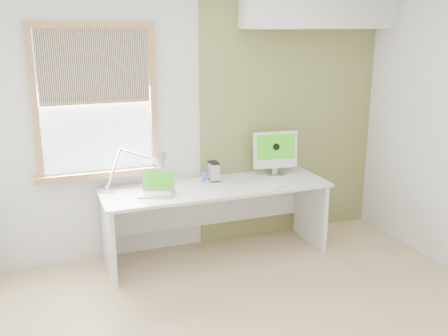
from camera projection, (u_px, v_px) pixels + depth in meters
name	position (u px, v px, depth m)	size (l,w,h in m)	color
room	(277.00, 165.00, 3.54)	(4.04, 3.54, 2.64)	tan
accent_wall	(290.00, 115.00, 5.45)	(2.00, 0.02, 2.60)	olive
soffit	(320.00, 7.00, 5.06)	(1.60, 0.40, 0.42)	white
window	(96.00, 102.00, 4.69)	(1.20, 0.14, 1.42)	olive
desk	(214.00, 203.00, 5.06)	(2.20, 0.70, 0.73)	white
desk_lamp	(150.00, 167.00, 4.83)	(0.71, 0.30, 0.41)	#B7B9BC
laptop	(158.00, 188.00, 4.72)	(0.38, 0.35, 0.21)	#B7B9BC
phone_dock	(204.00, 180.00, 5.02)	(0.07, 0.07, 0.12)	#B7B9BC
external_drive	(214.00, 171.00, 5.11)	(0.10, 0.15, 0.19)	#B7B9BC
imac	(275.00, 151.00, 5.27)	(0.47, 0.17, 0.45)	#B7B9BC
keyboard	(297.00, 183.00, 5.00)	(0.40, 0.12, 0.02)	white
mouse	(274.00, 187.00, 4.89)	(0.05, 0.09, 0.03)	white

